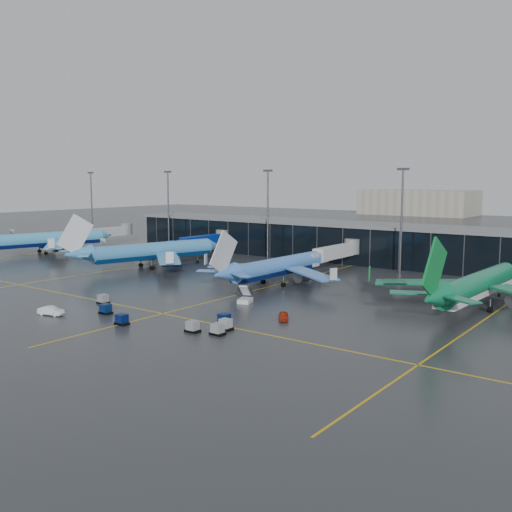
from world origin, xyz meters
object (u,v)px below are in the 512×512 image
Objects in this scene: airliner_klm_west at (49,231)px; airliner_aer_lingus at (478,271)px; baggage_carts at (167,318)px; mobile_airstair at (245,299)px; service_van_white at (51,311)px; airliner_arkefly at (153,241)px; service_van_red at (284,316)px; airliner_klm_near at (279,256)px.

airliner_klm_west reaches higher than airliner_aer_lingus.
mobile_airstair is (0.81, 19.23, 0.01)m from baggage_carts.
baggage_carts reaches higher than service_van_white.
mobile_airstair is at bearing -146.24° from airliner_aer_lingus.
airliner_arkefly is 80.81m from airliner_aer_lingus.
airliner_aer_lingus is at bearing 16.46° from service_van_red.
airliner_arkefly is at bearing 139.13° from baggage_carts.
airliner_klm_near is (86.58, -0.28, -0.80)m from airliner_klm_west.
airliner_klm_west is 86.59m from airliner_klm_near.
service_van_red is at bearing -74.40° from service_van_white.
mobile_airstair is (-35.60, -21.51, -5.95)m from airliner_aer_lingus.
airliner_klm_west is 47.43m from airliner_arkefly.
airliner_aer_lingus is at bearing -65.24° from service_van_white.
baggage_carts is 8.75× the size of mobile_airstair.
airliner_klm_near is at bearing -33.23° from service_van_white.
airliner_klm_west is at bearing -179.17° from airliner_klm_near.
airliner_arkefly is 58.99m from baggage_carts.
airliner_aer_lingus is 74.36m from service_van_white.
airliner_arkefly is 1.37× the size of baggage_carts.
airliner_klm_west is 1.37× the size of baggage_carts.
airliner_arkefly reaches higher than airliner_klm_near.
airliner_klm_near is 10.13× the size of service_van_red.
airliner_klm_near is 8.61× the size of service_van_white.
service_van_white is at bearing -147.11° from mobile_airstair.
mobile_airstair is at bearing -71.82° from airliner_klm_near.
mobile_airstair is 0.95× the size of service_van_red.
mobile_airstair reaches higher than baggage_carts.
airliner_klm_west is 12.00× the size of mobile_airstair.
airliner_arkefly is at bearing 11.73° from service_van_white.
service_van_white is at bearing 177.33° from service_van_red.
airliner_klm_near is at bearing 86.14° from mobile_airstair.
airliner_arkefly is 11.40× the size of service_van_red.
airliner_aer_lingus is at bearing 15.27° from airliner_klm_west.
airliner_arkefly is 1.03× the size of airliner_aer_lingus.
airliner_klm_near is at bearing 97.66° from baggage_carts.
airliner_arkefly reaches higher than mobile_airstair.
service_van_red is (-22.47, -28.10, -6.05)m from airliner_aer_lingus.
mobile_airstair is 0.81× the size of service_van_white.
airliner_aer_lingus is (41.61, 2.04, 0.56)m from airliner_klm_near.
service_van_red is (105.73, -26.34, -6.29)m from airliner_klm_west.
airliner_klm_west is at bearing 40.33° from service_van_white.
baggage_carts is at bearing -81.33° from airliner_klm_near.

